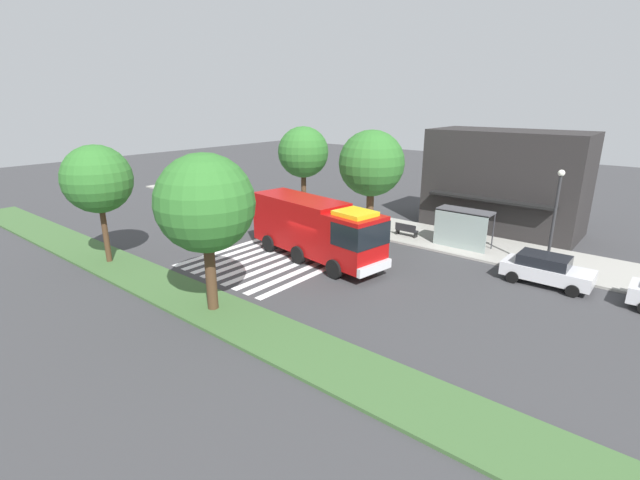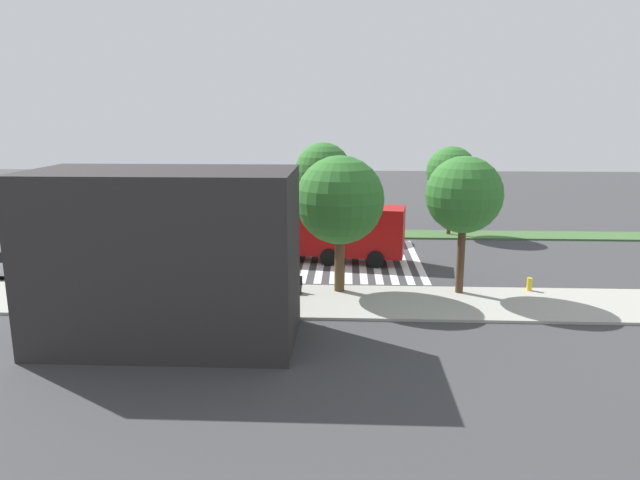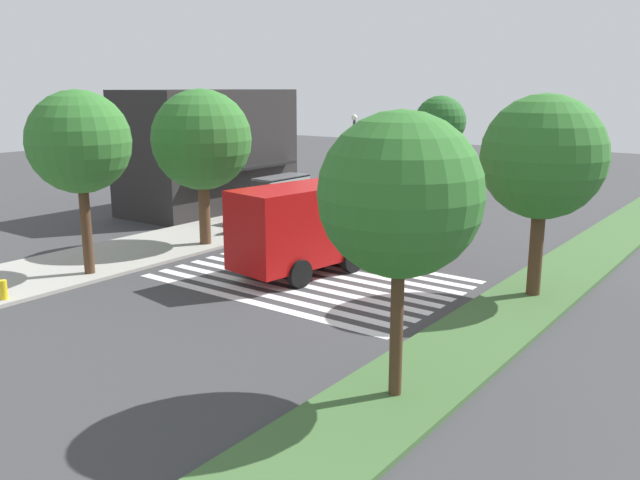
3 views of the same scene
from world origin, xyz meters
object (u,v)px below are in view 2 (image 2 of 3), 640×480
street_lamp (116,225)px  median_tree_west (323,171)px  median_tree_far_west (451,172)px  fire_hydrant (529,284)px  parked_car_mid (25,263)px  bench_near_shelter (287,285)px  fire_truck (327,230)px  parked_car_west (125,265)px  sidewalk_tree_far_west (464,195)px  bus_stop_shelter (212,260)px  sidewalk_tree_west (340,200)px

street_lamp → median_tree_west: median_tree_west is taller
median_tree_far_west → fire_hydrant: bearing=97.1°
parked_car_mid → bench_near_shelter: parked_car_mid is taller
fire_truck → fire_hydrant: size_ratio=14.24×
fire_truck → parked_car_west: size_ratio=2.27×
sidewalk_tree_far_west → bus_stop_shelter: bearing=2.3°
sidewalk_tree_west → fire_truck: bearing=-82.5°
median_tree_far_west → fire_hydrant: median_tree_far_west is taller
parked_car_west → fire_hydrant: parked_car_west is taller
sidewalk_tree_far_west → median_tree_far_west: sidewalk_tree_far_west is taller
fire_truck → fire_hydrant: (-11.25, 6.56, -1.59)m
parked_car_mid → fire_hydrant: parked_car_mid is taller
street_lamp → sidewalk_tree_west: 12.36m
median_tree_west → parked_car_mid: bearing=37.7°
fire_truck → bench_near_shelter: fire_truck is taller
fire_truck → parked_car_mid: bearing=24.0°
street_lamp → sidewalk_tree_far_west: size_ratio=0.79×
parked_car_west → sidewalk_tree_west: size_ratio=0.60×
median_tree_west → fire_hydrant: bearing=128.4°
sidewalk_tree_far_west → median_tree_far_west: size_ratio=1.06×
fire_truck → street_lamp: size_ratio=1.74×
median_tree_far_west → median_tree_west: size_ratio=0.96×
parked_car_mid → bus_stop_shelter: size_ratio=1.37×
sidewalk_tree_west → median_tree_west: 15.51m
bus_stop_shelter → street_lamp: street_lamp is taller
street_lamp → sidewalk_tree_far_west: 18.80m
parked_car_west → fire_truck: bearing=-157.6°
fire_truck → street_lamp: street_lamp is taller
parked_car_mid → sidewalk_tree_far_west: sidewalk_tree_far_west is taller
bench_near_shelter → median_tree_west: median_tree_west is taller
bench_near_shelter → bus_stop_shelter: bearing=0.1°
street_lamp → fire_hydrant: (-22.57, -0.10, -3.06)m
bus_stop_shelter → bench_near_shelter: 4.20m
bus_stop_shelter → bench_near_shelter: size_ratio=2.19×
fire_truck → sidewalk_tree_far_west: size_ratio=1.37×
street_lamp → median_tree_west: size_ratio=0.80×
parked_car_west → parked_car_mid: size_ratio=0.91×
parked_car_mid → fire_hydrant: (-28.98, 1.70, -0.38)m
bus_stop_shelter → sidewalk_tree_far_west: size_ratio=0.48×
fire_truck → fire_hydrant: 13.12m
parked_car_west → street_lamp: (-0.37, 1.80, 2.72)m
parked_car_west → median_tree_far_west: bearing=-148.1°
fire_truck → bus_stop_shelter: (5.85, 7.60, -0.19)m
bus_stop_shelter → median_tree_west: median_tree_west is taller
fire_truck → median_tree_far_west: size_ratio=1.44×
parked_car_mid → fire_truck: bearing=-164.8°
bench_near_shelter → sidewalk_tree_west: (-2.79, -0.53, 4.49)m
bench_near_shelter → sidewalk_tree_far_west: (-9.23, -0.53, 4.81)m
median_tree_far_west → sidewalk_tree_west: bearing=61.3°
fire_truck → sidewalk_tree_far_west: 10.74m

